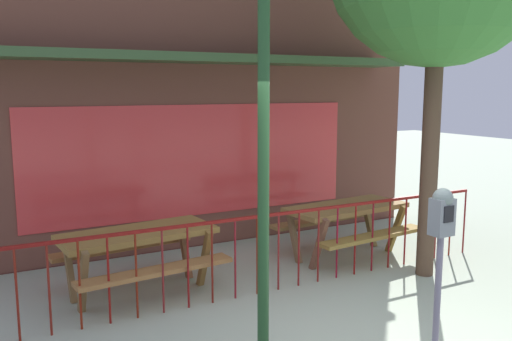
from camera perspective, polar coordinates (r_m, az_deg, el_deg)
name	(u,v)px	position (r m, az deg, el deg)	size (l,w,h in m)	color
pub_storefront	(191,53)	(8.45, -6.92, 12.21)	(7.99, 1.28, 5.98)	#451915
patio_fence_front	(268,239)	(6.48, 1.29, -7.23)	(6.73, 0.04, 0.97)	maroon
picnic_table_left	(138,244)	(6.59, -12.38, -7.63)	(1.92, 1.53, 0.79)	olive
picnic_table_right	(346,216)	(7.92, 9.53, -4.78)	(1.92, 1.52, 0.79)	olive
parking_meter_near	(441,232)	(4.79, 19.01, -6.15)	(0.18, 0.17, 1.63)	slate
street_lamp	(264,81)	(4.46, 0.81, 9.50)	(0.28, 0.28, 3.82)	#214924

